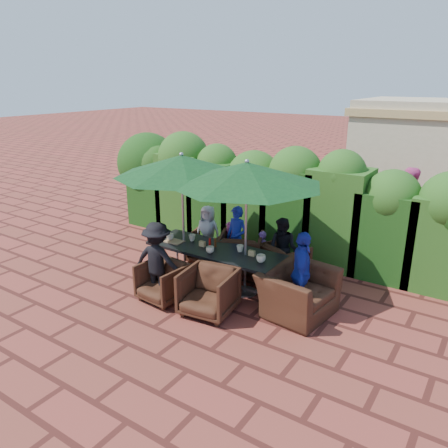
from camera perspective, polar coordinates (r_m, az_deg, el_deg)
The scene contains 30 objects.
ground at distance 8.29m, azimuth -1.32°, elevation -8.25°, with size 80.00×80.00×0.00m, color maroon.
dining_table at distance 8.09m, azimuth -1.23°, elevation -3.68°, with size 2.60×0.90×0.75m.
umbrella_left at distance 8.09m, azimuth -5.56°, elevation 7.58°, with size 2.49×2.49×2.46m.
umbrella_right at distance 7.36m, azimuth 2.99°, elevation 6.57°, with size 2.62×2.62×2.46m.
chair_far_left at distance 9.31m, azimuth -2.27°, elevation -2.77°, with size 0.70×0.65×0.72m, color black.
chair_far_mid at distance 8.81m, azimuth 2.22°, elevation -3.48°, with size 0.85×0.79×0.87m, color black.
chair_far_right at distance 8.58m, azimuth 7.92°, elevation -4.62°, with size 0.76×0.71×0.78m, color black.
chair_near_left at distance 7.77m, azimuth -8.03°, elevation -7.25°, with size 0.73×0.69×0.76m, color black.
chair_near_right at distance 7.27m, azimuth -2.04°, elevation -8.59°, with size 0.82×0.77×0.85m, color black.
chair_end_right at distance 7.33m, azimuth 9.65°, elevation -7.86°, with size 1.17×0.76×1.02m, color black.
adult_far_left at distance 9.36m, azimuth -2.10°, elevation -1.10°, with size 0.59×0.35×1.19m, color silver.
adult_far_mid at distance 8.81m, azimuth 1.65°, elevation -1.89°, with size 0.48×0.39×1.33m, color #1D2A9E.
adult_far_right at distance 8.48m, azimuth 7.70°, elevation -3.28°, with size 0.59×0.36×1.22m, color black.
adult_near_left at distance 7.78m, azimuth -8.67°, elevation -4.70°, with size 0.89×0.41×1.39m, color black.
adult_end_right at distance 7.27m, azimuth 10.07°, elevation -6.36°, with size 0.83×0.42×1.42m, color #1D2A9E.
child_left at distance 9.16m, azimuth 0.67°, elevation -2.48°, with size 0.33×0.27×0.91m, color #DE4E99.
child_right at distance 8.78m, azimuth 4.93°, elevation -3.67°, with size 0.31×0.25×0.86m, color #814AA2.
pedestrian_a at distance 11.15m, azimuth 18.03°, elevation 2.47°, with size 1.55×0.55×1.66m, color #227D23.
pedestrian_b at distance 10.99m, azimuth 22.66°, elevation 2.18°, with size 0.88×0.54×1.83m, color #DE4E99.
cup_a at distance 8.53m, azimuth -7.08°, elevation -1.67°, with size 0.16×0.16×0.12m, color beige.
cup_b at distance 8.44m, azimuth -4.18°, elevation -1.79°, with size 0.14×0.14×0.13m, color beige.
cup_c at distance 7.85m, azimuth -1.83°, elevation -3.38°, with size 0.15×0.15×0.12m, color beige.
cup_d at distance 7.89m, azimuth 2.11°, elevation -3.22°, with size 0.13×0.13×0.12m, color beige.
cup_e at distance 7.48m, azimuth 4.85°, elevation -4.52°, with size 0.16×0.16×0.13m, color beige.
ketchup_bottle at distance 8.11m, azimuth -1.86°, elevation -2.44°, with size 0.04×0.04×0.17m, color #B20C0A.
sauce_bottle at distance 8.11m, azimuth -1.15°, elevation -2.44°, with size 0.04×0.04×0.17m, color #4C230C.
serving_tray at distance 8.43m, azimuth -6.52°, elevation -2.26°, with size 0.35×0.25×0.02m, color #A2774E.
number_block_left at distance 8.16m, azimuth -2.86°, elevation -2.60°, with size 0.12×0.06×0.10m, color #DBB270.
number_block_right at distance 7.73m, azimuth 3.65°, elevation -3.82°, with size 0.12×0.06×0.10m, color #DBB270.
hedge_wall at distance 9.81m, azimuth 5.19°, elevation 4.25°, with size 9.10×1.60×2.52m.
Camera 1 is at (4.25, -6.06, 3.73)m, focal length 35.00 mm.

